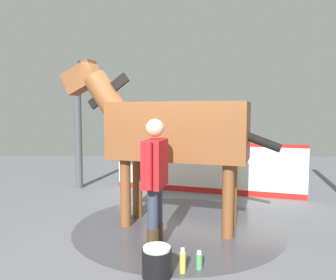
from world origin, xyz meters
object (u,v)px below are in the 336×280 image
object	(u,v)px
bottle_shampoo	(183,261)
handler	(155,176)
bottle_spray	(199,261)
wash_bucket	(157,262)
horse	(170,130)

from	to	relation	value
bottle_shampoo	handler	bearing A→B (deg)	-148.94
handler	bottle_spray	distance (m)	1.09
wash_bucket	bottle_shampoo	xyz separation A→B (m)	(-0.09, 0.27, -0.03)
handler	bottle_spray	bearing A→B (deg)	-29.77
handler	wash_bucket	bearing A→B (deg)	-73.09
bottle_shampoo	bottle_spray	xyz separation A→B (m)	(-0.08, 0.18, -0.03)
handler	bottle_spray	size ratio (longest dim) A/B	7.94
handler	bottle_shampoo	size ratio (longest dim) A/B	6.03
horse	wash_bucket	world-z (taller)	horse
wash_bucket	bottle_shampoo	bearing A→B (deg)	107.27
wash_bucket	bottle_spray	bearing A→B (deg)	110.17
horse	bottle_spray	size ratio (longest dim) A/B	15.98
bottle_shampoo	wash_bucket	bearing A→B (deg)	-72.73
handler	bottle_spray	xyz separation A→B (m)	(0.46, 0.51, -0.85)
horse	bottle_shampoo	distance (m)	2.00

